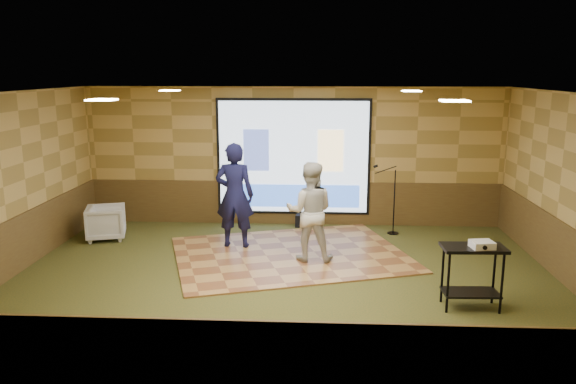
# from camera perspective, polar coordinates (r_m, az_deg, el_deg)

# --- Properties ---
(ground) EXTENTS (9.00, 9.00, 0.00)m
(ground) POSITION_cam_1_polar(r_m,az_deg,el_deg) (9.18, -0.49, -9.05)
(ground) COLOR #2D3D1B
(ground) RESTS_ON ground
(room_shell) EXTENTS (9.04, 7.04, 3.02)m
(room_shell) POSITION_cam_1_polar(r_m,az_deg,el_deg) (8.64, -0.51, 4.01)
(room_shell) COLOR tan
(room_shell) RESTS_ON ground
(wainscot_back) EXTENTS (9.00, 0.04, 0.95)m
(wainscot_back) POSITION_cam_1_polar(r_m,az_deg,el_deg) (12.36, 0.54, -1.11)
(wainscot_back) COLOR #51371B
(wainscot_back) RESTS_ON ground
(wainscot_front) EXTENTS (9.00, 0.04, 0.95)m
(wainscot_front) POSITION_cam_1_polar(r_m,az_deg,el_deg) (5.83, -2.78, -17.13)
(wainscot_front) COLOR #51371B
(wainscot_front) RESTS_ON ground
(wainscot_left) EXTENTS (0.04, 7.00, 0.95)m
(wainscot_left) POSITION_cam_1_polar(r_m,az_deg,el_deg) (10.31, -26.30, -5.15)
(wainscot_left) COLOR #51371B
(wainscot_left) RESTS_ON ground
(wainscot_right) EXTENTS (0.04, 7.00, 0.95)m
(wainscot_right) POSITION_cam_1_polar(r_m,az_deg,el_deg) (9.82, 26.76, -6.03)
(wainscot_right) COLOR #51371B
(wainscot_right) RESTS_ON ground
(projector_screen) EXTENTS (3.32, 0.06, 2.52)m
(projector_screen) POSITION_cam_1_polar(r_m,az_deg,el_deg) (12.12, 0.54, 3.45)
(projector_screen) COLOR black
(projector_screen) RESTS_ON room_shell
(downlight_nw) EXTENTS (0.32, 0.32, 0.02)m
(downlight_nw) POSITION_cam_1_polar(r_m,az_deg,el_deg) (10.70, -11.91, 10.06)
(downlight_nw) COLOR beige
(downlight_nw) RESTS_ON room_shell
(downlight_ne) EXTENTS (0.32, 0.32, 0.02)m
(downlight_ne) POSITION_cam_1_polar(r_m,az_deg,el_deg) (10.47, 12.43, 9.99)
(downlight_ne) COLOR beige
(downlight_ne) RESTS_ON room_shell
(downlight_sw) EXTENTS (0.32, 0.32, 0.02)m
(downlight_sw) POSITION_cam_1_polar(r_m,az_deg,el_deg) (7.56, -18.40, 8.88)
(downlight_sw) COLOR beige
(downlight_sw) RESTS_ON room_shell
(downlight_se) EXTENTS (0.32, 0.32, 0.02)m
(downlight_se) POSITION_cam_1_polar(r_m,az_deg,el_deg) (7.23, 16.56, 8.87)
(downlight_se) COLOR beige
(downlight_se) RESTS_ON room_shell
(dance_floor) EXTENTS (4.88, 4.24, 0.03)m
(dance_floor) POSITION_cam_1_polar(r_m,az_deg,el_deg) (10.40, 0.24, -6.34)
(dance_floor) COLOR #A9793E
(dance_floor) RESTS_ON ground
(player_left) EXTENTS (0.75, 0.51, 2.00)m
(player_left) POSITION_cam_1_polar(r_m,az_deg,el_deg) (10.63, -5.44, -0.33)
(player_left) COLOR #13143B
(player_left) RESTS_ON dance_floor
(player_right) EXTENTS (0.88, 0.70, 1.76)m
(player_right) POSITION_cam_1_polar(r_m,az_deg,el_deg) (9.85, 2.23, -1.99)
(player_right) COLOR beige
(player_right) RESTS_ON dance_floor
(av_table) EXTENTS (0.87, 0.46, 0.92)m
(av_table) POSITION_cam_1_polar(r_m,az_deg,el_deg) (8.41, 18.23, -7.11)
(av_table) COLOR black
(av_table) RESTS_ON ground
(projector) EXTENTS (0.34, 0.30, 0.10)m
(projector) POSITION_cam_1_polar(r_m,az_deg,el_deg) (8.26, 19.12, -5.07)
(projector) COLOR white
(projector) RESTS_ON av_table
(mic_stand) EXTENTS (0.57, 0.23, 1.46)m
(mic_stand) POSITION_cam_1_polar(r_m,az_deg,el_deg) (11.81, 10.43, -1.87)
(mic_stand) COLOR black
(mic_stand) RESTS_ON ground
(banquet_chair) EXTENTS (0.92, 0.91, 0.68)m
(banquet_chair) POSITION_cam_1_polar(r_m,az_deg,el_deg) (11.86, -17.98, -2.97)
(banquet_chair) COLOR gray
(banquet_chair) RESTS_ON ground
(duffel_bag) EXTENTS (0.48, 0.37, 0.27)m
(duffel_bag) POSITION_cam_1_polar(r_m,az_deg,el_deg) (12.21, 1.88, -2.93)
(duffel_bag) COLOR black
(duffel_bag) RESTS_ON ground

